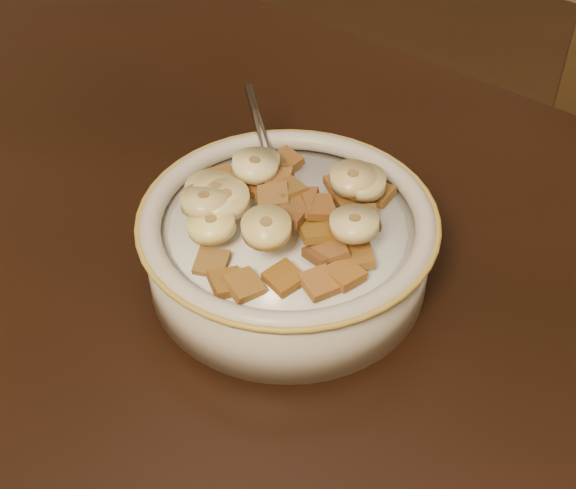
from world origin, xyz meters
The scene contains 46 objects.
table centered at (0.00, 0.00, 0.73)m, with size 1.40×0.90×0.04m, color black.
cereal_bowl centered at (-0.08, 0.13, 0.77)m, with size 0.19×0.19×0.05m, color #B1ACA6.
milk centered at (-0.08, 0.13, 0.80)m, with size 0.16×0.16×0.00m, color white.
spoon centered at (-0.10, 0.15, 0.80)m, with size 0.03×0.05×0.01m, color gray.
cereal_square_0 centered at (-0.04, 0.12, 0.81)m, with size 0.02×0.02×0.01m, color brown.
cereal_square_1 centered at (-0.11, 0.10, 0.81)m, with size 0.02×0.02×0.01m, color brown.
cereal_square_2 centered at (-0.06, 0.07, 0.80)m, with size 0.02×0.02×0.01m, color #946322.
cereal_square_3 centered at (-0.10, 0.15, 0.82)m, with size 0.02×0.02×0.01m, color #985F30.
cereal_square_4 centered at (-0.06, 0.14, 0.82)m, with size 0.02×0.02×0.01m, color brown.
cereal_square_5 centered at (-0.02, 0.13, 0.80)m, with size 0.02×0.02×0.01m, color #995E20.
cereal_square_6 centered at (-0.02, 0.11, 0.80)m, with size 0.02×0.02×0.01m, color #96591A.
cereal_square_7 centered at (-0.04, 0.16, 0.81)m, with size 0.02×0.02×0.01m, color brown.
cereal_square_8 centered at (-0.12, 0.16, 0.81)m, with size 0.02×0.02×0.01m, color brown.
cereal_square_9 centered at (-0.14, 0.14, 0.80)m, with size 0.02×0.02×0.01m, color brown.
cereal_square_10 centered at (-0.06, 0.19, 0.80)m, with size 0.02×0.02×0.01m, color brown.
cereal_square_11 centered at (-0.09, 0.14, 0.82)m, with size 0.02×0.02×0.01m, color brown.
cereal_square_12 centered at (-0.05, 0.12, 0.81)m, with size 0.02×0.02×0.01m, color brown.
cereal_square_13 centered at (-0.07, 0.14, 0.82)m, with size 0.02×0.02×0.01m, color brown.
cereal_square_14 centered at (-0.11, 0.13, 0.81)m, with size 0.02×0.02×0.01m, color brown.
cereal_square_15 centered at (-0.05, 0.08, 0.80)m, with size 0.02×0.02×0.01m, color #935019.
cereal_square_16 centered at (-0.07, 0.13, 0.82)m, with size 0.02×0.02×0.01m, color brown.
cereal_square_17 centered at (-0.04, 0.12, 0.81)m, with size 0.02×0.02×0.01m, color brown.
cereal_square_18 centered at (-0.06, 0.17, 0.81)m, with size 0.02×0.02×0.01m, color brown.
cereal_square_19 centered at (-0.10, 0.14, 0.81)m, with size 0.02×0.02×0.01m, color brown.
cereal_square_20 centered at (-0.07, 0.18, 0.81)m, with size 0.02×0.02×0.01m, color brown.
cereal_square_21 centered at (-0.05, 0.19, 0.80)m, with size 0.02×0.02×0.01m, color brown.
cereal_square_22 centered at (-0.03, 0.09, 0.80)m, with size 0.02×0.02×0.01m, color #915E28.
cereal_square_23 centered at (-0.12, 0.18, 0.80)m, with size 0.02×0.02×0.01m, color brown.
cereal_square_24 centered at (-0.09, 0.13, 0.82)m, with size 0.02×0.02×0.01m, color brown.
cereal_square_25 centered at (-0.09, 0.07, 0.80)m, with size 0.02×0.02×0.01m, color brown.
cereal_square_26 centered at (-0.13, 0.17, 0.80)m, with size 0.02×0.02×0.01m, color brown.
cereal_square_27 centered at (-0.07, 0.12, 0.82)m, with size 0.02×0.02×0.01m, color brown.
cereal_square_28 centered at (-0.07, 0.06, 0.80)m, with size 0.02×0.02×0.01m, color brown.
cereal_square_29 centered at (-0.09, 0.14, 0.82)m, with size 0.02×0.02×0.01m, color brown.
banana_slice_0 centered at (-0.11, 0.11, 0.82)m, with size 0.03×0.03×0.01m, color tan.
banana_slice_1 centered at (-0.05, 0.18, 0.82)m, with size 0.03×0.03×0.01m, color #E8CF83.
banana_slice_2 centered at (-0.07, 0.10, 0.83)m, with size 0.03×0.03×0.01m, color #E3C274.
banana_slice_3 centered at (-0.12, 0.16, 0.81)m, with size 0.03×0.03×0.01m, color beige.
banana_slice_4 centered at (-0.13, 0.11, 0.82)m, with size 0.03×0.03×0.01m, color #D5BC7A.
banana_slice_5 centered at (-0.11, 0.14, 0.83)m, with size 0.03×0.03×0.01m, color beige.
banana_slice_6 centered at (-0.11, 0.09, 0.81)m, with size 0.03×0.03×0.01m, color #FFE47C.
banana_slice_7 centered at (-0.06, 0.18, 0.82)m, with size 0.03×0.03×0.01m, color #DABF81.
banana_slice_8 centered at (-0.03, 0.14, 0.82)m, with size 0.03×0.03×0.01m, color #FBDD9F.
banana_slice_9 centered at (-0.11, 0.10, 0.82)m, with size 0.03×0.03×0.01m, color #FBEE9D.
banana_slice_10 centered at (-0.12, 0.11, 0.82)m, with size 0.03×0.03×0.01m, color #FFE99D.
banana_slice_11 centered at (-0.12, 0.10, 0.82)m, with size 0.03×0.03×0.01m, color #CBBB79.
Camera 1 is at (0.17, -0.19, 1.15)m, focal length 50.00 mm.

